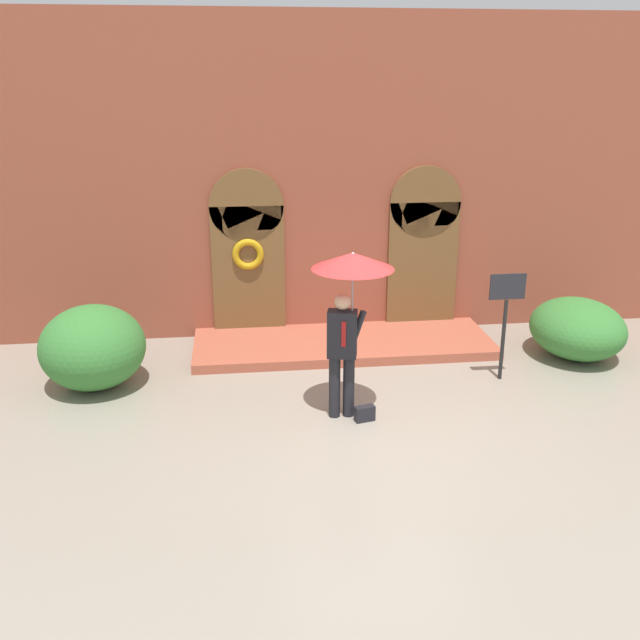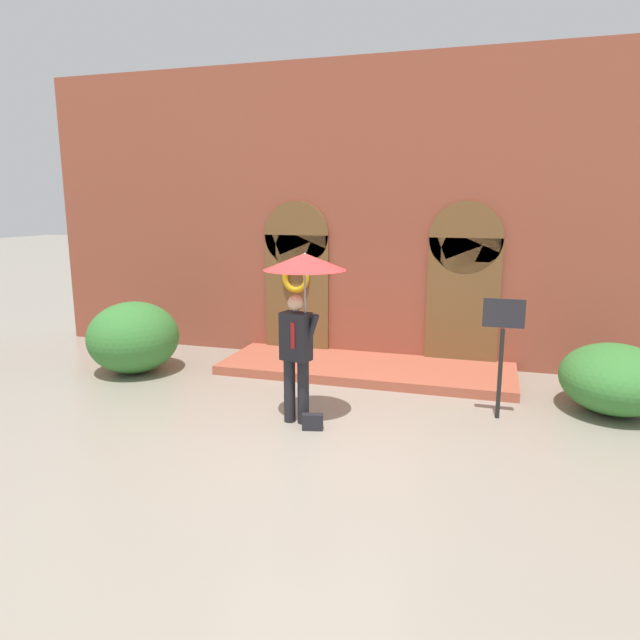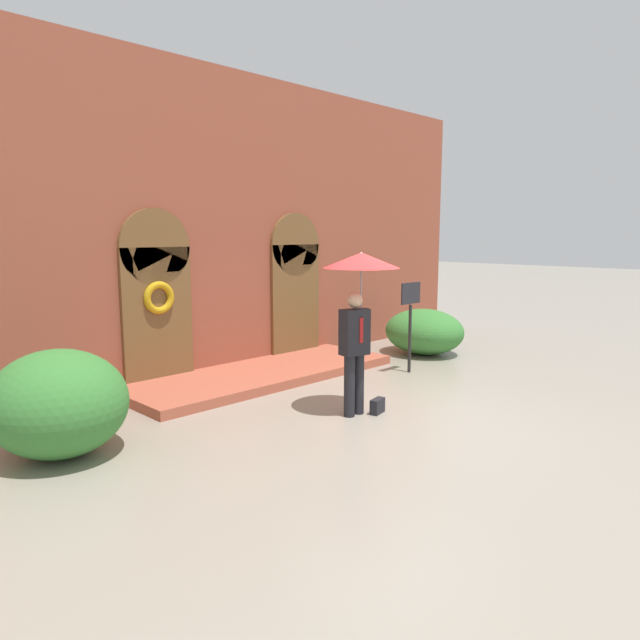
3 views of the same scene
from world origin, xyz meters
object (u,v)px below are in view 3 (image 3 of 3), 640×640
person_with_umbrella (360,284)px  shrub_right (424,332)px  sign_post (410,312)px  shrub_left (59,403)px  handbag (377,406)px

person_with_umbrella → shrub_right: bearing=22.8°
sign_post → shrub_left: 6.34m
shrub_left → shrub_right: (7.92, 0.29, -0.14)m
shrub_left → shrub_right: bearing=2.1°
shrub_left → handbag: bearing=-23.1°
person_with_umbrella → handbag: (0.20, -0.20, -1.80)m
handbag → shrub_right: 4.48m
handbag → sign_post: sign_post is taller
shrub_left → shrub_right: shrub_left is taller
person_with_umbrella → shrub_left: person_with_umbrella is taller
sign_post → shrub_right: sign_post is taller
person_with_umbrella → shrub_left: 4.19m
person_with_umbrella → handbag: bearing=-45.1°
shrub_left → sign_post: bearing=-4.5°
shrub_right → handbag: bearing=-153.9°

